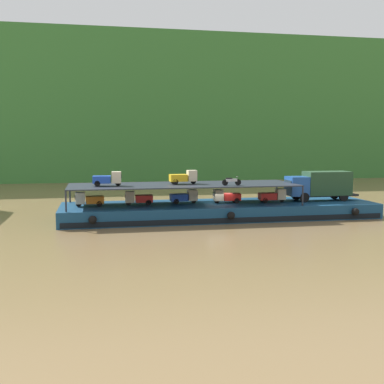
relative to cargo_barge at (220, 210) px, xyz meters
The scene contains 13 objects.
ground_plane 0.75m from the cargo_barge, 90.00° to the left, with size 400.00×400.00×0.00m, color brown.
hillside_far_bank 65.31m from the cargo_barge, 90.00° to the left, with size 120.47×37.94×29.50m.
cargo_barge is the anchor object (origin of this frame).
covered_lorry 11.23m from the cargo_barge, ahead, with size 7.88×2.37×3.10m.
cargo_rack 4.66m from the cargo_barge, behind, with size 22.68×7.17×2.00m.
mini_truck_lower_stern 13.18m from the cargo_barge, behind, with size 2.80×1.30×1.38m.
mini_truck_lower_aft 8.43m from the cargo_barge, behind, with size 2.78×1.27×1.38m.
mini_truck_lower_mid 3.92m from the cargo_barge, behind, with size 2.79×1.29×1.38m.
mini_truck_lower_fore 1.59m from the cargo_barge, ahead, with size 2.74×1.20×1.38m.
mini_truck_lower_bow 5.73m from the cargo_barge, ahead, with size 2.77×1.26×1.38m.
mini_truck_upper_stern 11.80m from the cargo_barge, behind, with size 2.80×1.30×1.38m.
mini_truck_upper_mid 5.07m from the cargo_barge, behind, with size 2.78×1.27×1.38m.
motorcycle_upper_port 3.87m from the cargo_barge, 74.73° to the right, with size 1.90×0.55×0.87m.
Camera 1 is at (-12.39, -47.88, 7.87)m, focal length 45.60 mm.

